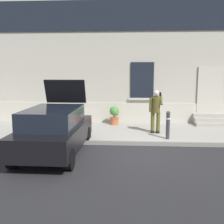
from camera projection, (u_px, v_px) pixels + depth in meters
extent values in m
plane|color=#232326|center=(140.00, 153.00, 8.82)|extent=(80.00, 80.00, 0.00)
cube|color=#99968E|center=(138.00, 132.00, 11.57)|extent=(24.00, 3.60, 0.15)
cube|color=gray|center=(139.00, 143.00, 9.73)|extent=(24.00, 0.12, 0.15)
cube|color=#B2AD9E|center=(138.00, 48.00, 13.47)|extent=(24.00, 1.40, 7.50)
cube|color=#BCB7A8|center=(137.00, 114.00, 13.25)|extent=(24.00, 0.08, 1.10)
cube|color=maroon|center=(210.00, 91.00, 12.84)|extent=(1.00, 0.08, 2.10)
cube|color=#BCB7A8|center=(210.00, 90.00, 12.81)|extent=(1.16, 0.06, 2.24)
cube|color=black|center=(142.00, 80.00, 12.97)|extent=(1.10, 0.06, 1.70)
cube|color=#BCB7A8|center=(142.00, 99.00, 13.08)|extent=(1.30, 0.12, 0.10)
cube|color=black|center=(138.00, 15.00, 12.53)|extent=(16.80, 0.06, 1.40)
cube|color=#9E998E|center=(213.00, 125.00, 12.30)|extent=(1.53, 0.32, 0.16)
cube|color=#9E998E|center=(211.00, 122.00, 12.60)|extent=(1.53, 0.32, 0.32)
cube|color=#9E998E|center=(209.00, 119.00, 12.91)|extent=(1.53, 0.32, 0.48)
cube|color=black|center=(55.00, 135.00, 8.69)|extent=(1.79, 4.02, 0.64)
cube|color=black|center=(53.00, 117.00, 8.45)|extent=(1.57, 2.42, 0.56)
cube|color=black|center=(70.00, 128.00, 10.71)|extent=(1.66, 0.12, 0.20)
cube|color=yellow|center=(70.00, 124.00, 10.68)|extent=(0.52, 0.03, 0.12)
cube|color=#B21414|center=(51.00, 117.00, 10.70)|extent=(0.16, 0.04, 0.18)
cube|color=#B21414|center=(89.00, 118.00, 10.58)|extent=(0.16, 0.04, 0.18)
cube|color=black|center=(65.00, 91.00, 9.93)|extent=(1.49, 0.38, 0.87)
cylinder|color=black|center=(12.00, 158.00, 7.43)|extent=(0.21, 0.60, 0.60)
cylinder|color=black|center=(69.00, 159.00, 7.30)|extent=(0.21, 0.60, 0.60)
cylinder|color=black|center=(45.00, 134.00, 10.18)|extent=(0.21, 0.60, 0.60)
cylinder|color=black|center=(87.00, 135.00, 10.06)|extent=(0.21, 0.60, 0.60)
cylinder|color=#333338|center=(168.00, 126.00, 9.98)|extent=(0.14, 0.14, 0.95)
sphere|color=#333338|center=(168.00, 113.00, 9.91)|extent=(0.15, 0.15, 0.15)
cylinder|color=silver|center=(168.00, 118.00, 9.94)|extent=(0.15, 0.15, 0.06)
cylinder|color=#333338|center=(67.00, 125.00, 10.24)|extent=(0.14, 0.14, 0.95)
sphere|color=#333338|center=(67.00, 112.00, 10.16)|extent=(0.15, 0.15, 0.15)
cylinder|color=silver|center=(67.00, 117.00, 10.19)|extent=(0.15, 0.15, 0.06)
cylinder|color=#514C1E|center=(153.00, 122.00, 10.95)|extent=(0.15, 0.15, 0.82)
cube|color=black|center=(152.00, 131.00, 11.07)|extent=(0.12, 0.28, 0.10)
cylinder|color=#514C1E|center=(158.00, 122.00, 10.93)|extent=(0.15, 0.15, 0.82)
cube|color=black|center=(158.00, 131.00, 11.05)|extent=(0.12, 0.28, 0.10)
cylinder|color=#514C1E|center=(156.00, 105.00, 10.78)|extent=(0.34, 0.43, 0.67)
sphere|color=tan|center=(156.00, 94.00, 10.65)|extent=(0.22, 0.22, 0.22)
sphere|color=silver|center=(156.00, 93.00, 10.64)|extent=(0.21, 0.21, 0.21)
cylinder|color=#514C1E|center=(150.00, 105.00, 10.76)|extent=(0.09, 0.18, 0.57)
cylinder|color=#514C1E|center=(161.00, 100.00, 10.70)|extent=(0.09, 0.42, 0.41)
cube|color=black|center=(160.00, 94.00, 10.62)|extent=(0.07, 0.02, 0.15)
cylinder|color=beige|center=(57.00, 120.00, 12.90)|extent=(0.40, 0.40, 0.34)
cylinder|color=beige|center=(57.00, 117.00, 12.88)|extent=(0.44, 0.44, 0.05)
cylinder|color=#47331E|center=(57.00, 114.00, 12.85)|extent=(0.04, 0.04, 0.24)
sphere|color=#1E5628|center=(57.00, 110.00, 12.83)|extent=(0.44, 0.44, 0.44)
sphere|color=#1E5628|center=(59.00, 113.00, 12.79)|extent=(0.24, 0.24, 0.24)
cylinder|color=#B25B38|center=(114.00, 121.00, 12.71)|extent=(0.40, 0.40, 0.34)
cylinder|color=#B25B38|center=(114.00, 118.00, 12.69)|extent=(0.44, 0.44, 0.05)
cylinder|color=#47331E|center=(114.00, 115.00, 12.67)|extent=(0.04, 0.04, 0.24)
sphere|color=#4C843D|center=(114.00, 111.00, 12.64)|extent=(0.44, 0.44, 0.44)
sphere|color=#4C843D|center=(116.00, 113.00, 12.60)|extent=(0.24, 0.24, 0.24)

